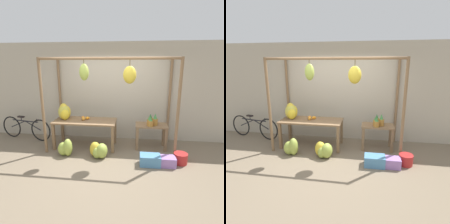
{
  "view_description": "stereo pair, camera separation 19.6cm",
  "coord_description": "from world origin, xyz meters",
  "views": [
    {
      "loc": [
        0.61,
        -3.84,
        2.2
      ],
      "look_at": [
        0.05,
        0.81,
        1.0
      ],
      "focal_mm": 30.0,
      "sensor_mm": 36.0,
      "label": 1
    },
    {
      "loc": [
        0.8,
        -3.81,
        2.2
      ],
      "look_at": [
        0.05,
        0.81,
        1.0
      ],
      "focal_mm": 30.0,
      "sensor_mm": 36.0,
      "label": 2
    }
  ],
  "objects": [
    {
      "name": "shop_wall_back",
      "position": [
        0.0,
        1.56,
        1.4
      ],
      "size": [
        8.0,
        0.08,
        2.8
      ],
      "color": "#B2A893",
      "rests_on": "ground_plane"
    },
    {
      "name": "display_table_main",
      "position": [
        -0.67,
        0.81,
        0.64
      ],
      "size": [
        1.65,
        0.71,
        0.75
      ],
      "color": "brown",
      "rests_on": "ground_plane"
    },
    {
      "name": "orange_pile",
      "position": [
        -0.68,
        0.87,
        0.79
      ],
      "size": [
        0.22,
        0.21,
        0.09
      ],
      "color": "orange",
      "rests_on": "display_table_main"
    },
    {
      "name": "stall_awning",
      "position": [
        0.06,
        0.6,
        1.66
      ],
      "size": [
        3.26,
        1.28,
        2.35
      ],
      "color": "brown",
      "rests_on": "ground_plane"
    },
    {
      "name": "display_table_side",
      "position": [
        1.08,
        0.93,
        0.49
      ],
      "size": [
        0.83,
        0.48,
        0.66
      ],
      "color": "brown",
      "rests_on": "ground_plane"
    },
    {
      "name": "ground_plane",
      "position": [
        0.0,
        0.0,
        0.0
      ],
      "size": [
        20.0,
        20.0,
        0.0
      ],
      "primitive_type": "plane",
      "color": "#756651"
    },
    {
      "name": "blue_bucket",
      "position": [
        1.7,
        0.17,
        0.12
      ],
      "size": [
        0.31,
        0.31,
        0.24
      ],
      "color": "#AD2323",
      "rests_on": "ground_plane"
    },
    {
      "name": "banana_pile_on_table",
      "position": [
        -1.25,
        0.87,
        0.94
      ],
      "size": [
        0.39,
        0.44,
        0.43
      ],
      "color": "gold",
      "rests_on": "display_table_main"
    },
    {
      "name": "pineapple_cluster",
      "position": [
        1.08,
        0.88,
        0.77
      ],
      "size": [
        0.28,
        0.34,
        0.31
      ],
      "color": "#A3702D",
      "rests_on": "display_table_side"
    },
    {
      "name": "fruit_crate_white",
      "position": [
        1.0,
        0.02,
        0.12
      ],
      "size": [
        0.45,
        0.3,
        0.24
      ],
      "color": "#4C84B2",
      "rests_on": "ground_plane"
    },
    {
      "name": "fruit_crate_purple",
      "position": [
        1.35,
        0.02,
        0.11
      ],
      "size": [
        0.41,
        0.27,
        0.22
      ],
      "color": "#9970B7",
      "rests_on": "ground_plane"
    },
    {
      "name": "banana_pile_ground_left",
      "position": [
        -1.03,
        0.23,
        0.2
      ],
      "size": [
        0.41,
        0.31,
        0.44
      ],
      "color": "#9EB247",
      "rests_on": "ground_plane"
    },
    {
      "name": "banana_pile_ground_right",
      "position": [
        -0.21,
        0.22,
        0.18
      ],
      "size": [
        0.52,
        0.41,
        0.38
      ],
      "color": "#9EB247",
      "rests_on": "ground_plane"
    },
    {
      "name": "parked_bicycle",
      "position": [
        -2.59,
        1.12,
        0.35
      ],
      "size": [
        1.69,
        0.36,
        0.7
      ],
      "color": "black",
      "rests_on": "ground_plane"
    }
  ]
}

